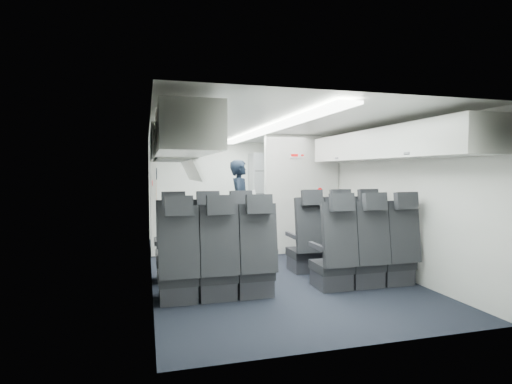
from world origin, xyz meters
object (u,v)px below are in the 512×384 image
seat_row_front (273,247)px  seat_row_mid (296,260)px  galley_unit (269,195)px  flight_attendant (240,204)px  boarding_door (153,201)px  carry_on_bag (172,151)px

seat_row_front → seat_row_mid: (0.00, -0.90, 0.00)m
galley_unit → flight_attendant: bearing=-127.8°
seat_row_mid → galley_unit: galley_unit is taller
seat_row_front → boarding_door: 2.71m
seat_row_front → boarding_door: boarding_door is taller
galley_unit → carry_on_bag: bearing=-129.2°
galley_unit → carry_on_bag: carry_on_bag is taller
carry_on_bag → galley_unit: bearing=59.1°
boarding_door → carry_on_bag: bearing=-81.9°
seat_row_front → carry_on_bag: size_ratio=8.26×
galley_unit → boarding_door: (-2.59, -1.17, 0.00)m
boarding_door → flight_attendant: 1.63m
flight_attendant → boarding_door: bearing=108.1°
seat_row_mid → galley_unit: 4.30m
seat_row_front → seat_row_mid: same height
boarding_door → carry_on_bag: 1.92m
galley_unit → boarding_door: bearing=-155.7°
boarding_door → seat_row_mid: bearing=-61.2°
seat_row_mid → carry_on_bag: bearing=137.6°
galley_unit → seat_row_mid: bearing=-102.9°
flight_attendant → seat_row_mid: bearing=-159.2°
carry_on_bag → seat_row_mid: bearing=-34.1°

